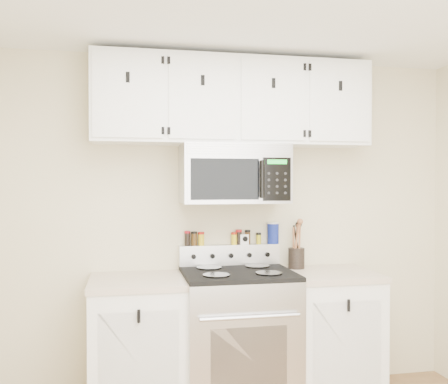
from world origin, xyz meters
name	(u,v)px	position (x,y,z in m)	size (l,w,h in m)	color
back_wall	(229,224)	(0.00, 1.75, 1.25)	(3.50, 0.01, 2.50)	beige
range	(238,337)	(0.00, 1.43, 0.49)	(0.76, 0.65, 1.10)	#B7B7BA
base_cabinet_left	(138,346)	(-0.69, 1.45, 0.46)	(0.64, 0.62, 0.92)	white
base_cabinet_right	(329,334)	(0.69, 1.45, 0.46)	(0.64, 0.62, 0.92)	white
microwave	(234,174)	(0.00, 1.55, 1.63)	(0.76, 0.44, 0.42)	#9E9EA3
upper_cabinets	(233,102)	(0.00, 1.58, 2.15)	(2.00, 0.35, 0.62)	white
utensil_crock	(296,257)	(0.50, 1.62, 1.01)	(0.12, 0.12, 0.36)	black
kitchen_timer	(244,239)	(0.11, 1.71, 1.14)	(0.07, 0.05, 0.08)	white
salt_canister	(273,233)	(0.34, 1.71, 1.18)	(0.09, 0.09, 0.16)	navy
spice_jar_0	(187,238)	(-0.32, 1.71, 1.16)	(0.04, 0.04, 0.11)	black
spice_jar_1	(194,238)	(-0.27, 1.71, 1.15)	(0.05, 0.05, 0.10)	#432C10
spice_jar_2	(201,239)	(-0.22, 1.71, 1.15)	(0.05, 0.05, 0.10)	gold
spice_jar_3	(234,238)	(0.04, 1.71, 1.15)	(0.05, 0.05, 0.09)	yellow
spice_jar_4	(239,237)	(0.07, 1.71, 1.16)	(0.05, 0.05, 0.11)	black
spice_jar_5	(248,237)	(0.14, 1.71, 1.15)	(0.04, 0.04, 0.11)	#3C240E
spice_jar_6	(259,238)	(0.23, 1.71, 1.14)	(0.04, 0.04, 0.09)	gold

